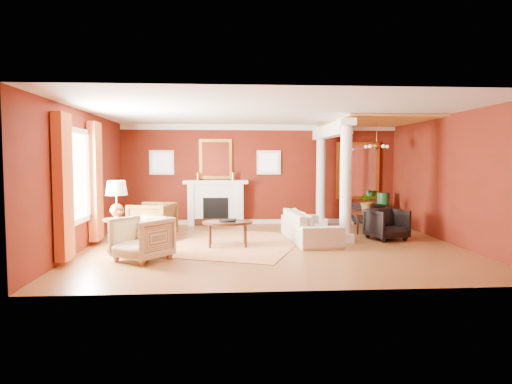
{
  "coord_description": "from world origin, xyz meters",
  "views": [
    {
      "loc": [
        -1.03,
        -9.84,
        1.87
      ],
      "look_at": [
        -0.33,
        0.39,
        1.15
      ],
      "focal_mm": 32.0,
      "sensor_mm": 36.0,
      "label": 1
    }
  ],
  "objects": [
    {
      "name": "crown_trim",
      "position": [
        0.0,
        3.46,
        2.82
      ],
      "size": [
        8.0,
        0.08,
        0.16
      ],
      "primitive_type": "cube",
      "color": "white",
      "rests_on": "room_shell"
    },
    {
      "name": "green_urn",
      "position": [
        3.5,
        2.91,
        0.37
      ],
      "size": [
        0.4,
        0.4,
        0.95
      ],
      "color": "#15431F",
      "rests_on": "ground"
    },
    {
      "name": "chandelier",
      "position": [
        2.9,
        1.8,
        2.25
      ],
      "size": [
        0.6,
        0.62,
        0.75
      ],
      "color": "#BD7D3B",
      "rests_on": "room_shell"
    },
    {
      "name": "column_back",
      "position": [
        1.7,
        3.0,
        1.43
      ],
      "size": [
        0.36,
        0.36,
        2.8
      ],
      "color": "white",
      "rests_on": "ground"
    },
    {
      "name": "coffee_table",
      "position": [
        -0.98,
        -0.04,
        0.5
      ],
      "size": [
        1.08,
        1.08,
        0.54
      ],
      "rotation": [
        0.0,
        0.0,
        -0.03
      ],
      "color": "black",
      "rests_on": "ground"
    },
    {
      "name": "potted_plant",
      "position": [
        2.74,
        1.97,
        1.02
      ],
      "size": [
        0.54,
        0.59,
        0.44
      ],
      "primitive_type": "imported",
      "rotation": [
        0.0,
        0.0,
        0.05
      ],
      "color": "#26591E",
      "rests_on": "dining_table"
    },
    {
      "name": "flank_window_right",
      "position": [
        0.25,
        3.46,
        1.8
      ],
      "size": [
        0.7,
        0.07,
        0.7
      ],
      "color": "white",
      "rests_on": "room_shell"
    },
    {
      "name": "room_shell",
      "position": [
        0.0,
        0.0,
        2.02
      ],
      "size": [
        8.04,
        7.04,
        2.92
      ],
      "color": "#60150D",
      "rests_on": "ground"
    },
    {
      "name": "dining_mirror",
      "position": [
        2.9,
        3.45,
        1.55
      ],
      "size": [
        1.3,
        0.07,
        1.7
      ],
      "color": "gold",
      "rests_on": "room_shell"
    },
    {
      "name": "armchair_leopard",
      "position": [
        -2.77,
        1.09,
        0.48
      ],
      "size": [
        1.08,
        1.12,
        0.95
      ],
      "primitive_type": "imported",
      "rotation": [
        0.0,
        0.0,
        -1.84
      ],
      "color": "black",
      "rests_on": "ground"
    },
    {
      "name": "left_window",
      "position": [
        -3.89,
        -0.6,
        1.42
      ],
      "size": [
        0.21,
        2.55,
        2.6
      ],
      "color": "white",
      "rests_on": "room_shell"
    },
    {
      "name": "base_trim",
      "position": [
        0.0,
        3.46,
        0.06
      ],
      "size": [
        8.0,
        0.08,
        0.12
      ],
      "primitive_type": "cube",
      "color": "white",
      "rests_on": "ground"
    },
    {
      "name": "header_beam",
      "position": [
        1.7,
        1.9,
        2.62
      ],
      "size": [
        0.3,
        3.2,
        0.32
      ],
      "primitive_type": "cube",
      "color": "white",
      "rests_on": "column_front"
    },
    {
      "name": "side_table",
      "position": [
        -3.23,
        -0.43,
        0.97
      ],
      "size": [
        0.58,
        0.58,
        1.45
      ],
      "rotation": [
        0.0,
        0.0,
        0.26
      ],
      "color": "black",
      "rests_on": "ground"
    },
    {
      "name": "rug",
      "position": [
        -0.8,
        0.21,
        0.01
      ],
      "size": [
        3.72,
        4.24,
        0.01
      ],
      "primitive_type": "cube",
      "rotation": [
        0.0,
        0.0,
        -0.36
      ],
      "color": "maroon",
      "rests_on": "ground"
    },
    {
      "name": "column_front",
      "position": [
        1.7,
        0.3,
        1.43
      ],
      "size": [
        0.36,
        0.36,
        2.8
      ],
      "color": "white",
      "rests_on": "ground"
    },
    {
      "name": "fireplace",
      "position": [
        -1.3,
        3.32,
        0.65
      ],
      "size": [
        1.85,
        0.42,
        1.29
      ],
      "color": "white",
      "rests_on": "ground"
    },
    {
      "name": "amber_ceiling",
      "position": [
        2.85,
        1.75,
        2.87
      ],
      "size": [
        2.3,
        3.4,
        0.04
      ],
      "primitive_type": "cube",
      "color": "gold",
      "rests_on": "room_shell"
    },
    {
      "name": "sofa",
      "position": [
        0.93,
        0.51,
        0.46
      ],
      "size": [
        0.83,
        2.39,
        0.92
      ],
      "primitive_type": "imported",
      "rotation": [
        0.0,
        0.0,
        1.63
      ],
      "color": "beige",
      "rests_on": "ground"
    },
    {
      "name": "ground",
      "position": [
        0.0,
        0.0,
        0.0
      ],
      "size": [
        8.0,
        8.0,
        0.0
      ],
      "primitive_type": "plane",
      "color": "brown",
      "rests_on": "ground"
    },
    {
      "name": "dining_table",
      "position": [
        2.69,
        1.96,
        0.4
      ],
      "size": [
        0.58,
        1.45,
        0.8
      ],
      "primitive_type": "imported",
      "rotation": [
        0.0,
        0.0,
        1.52
      ],
      "color": "black",
      "rests_on": "ground"
    },
    {
      "name": "armchair_stripe",
      "position": [
        -2.57,
        -1.33,
        0.45
      ],
      "size": [
        1.19,
        1.18,
        0.9
      ],
      "primitive_type": "imported",
      "rotation": [
        0.0,
        0.0,
        -0.65
      ],
      "color": "tan",
      "rests_on": "ground"
    },
    {
      "name": "flank_window_left",
      "position": [
        -2.85,
        3.46,
        1.8
      ],
      "size": [
        0.7,
        0.07,
        0.7
      ],
      "color": "white",
      "rests_on": "room_shell"
    },
    {
      "name": "dining_chair_far",
      "position": [
        3.07,
        2.89,
        0.35
      ],
      "size": [
        0.84,
        0.81,
        0.7
      ],
      "primitive_type": "imported",
      "rotation": [
        0.0,
        0.0,
        3.43
      ],
      "color": "black",
      "rests_on": "ground"
    },
    {
      "name": "coffee_book",
      "position": [
        -1.03,
        -0.05,
        0.67
      ],
      "size": [
        0.17,
        0.1,
        0.25
      ],
      "primitive_type": "imported",
      "rotation": [
        0.0,
        0.0,
        0.5
      ],
      "color": "black",
      "rests_on": "coffee_table"
    },
    {
      "name": "overmantel_mirror",
      "position": [
        -1.3,
        3.45,
        1.9
      ],
      "size": [
        0.95,
        0.07,
        1.15
      ],
      "color": "gold",
      "rests_on": "fireplace"
    },
    {
      "name": "dining_chair_near",
      "position": [
        2.75,
        0.53,
        0.4
      ],
      "size": [
        0.96,
        0.93,
        0.8
      ],
      "primitive_type": "imported",
      "rotation": [
        0.0,
        0.0,
        0.29
      ],
      "color": "black",
      "rests_on": "ground"
    }
  ]
}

